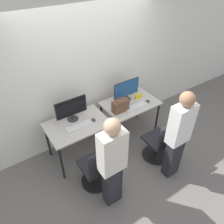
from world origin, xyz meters
TOP-DOWN VIEW (x-y plane):
  - ground_plane at (0.00, 0.00)m, footprint 20.00×20.00m
  - wall_back at (0.00, 0.84)m, footprint 12.00×0.05m
  - desk_left at (-0.56, 0.36)m, footprint 1.04×0.71m
  - monitor_left at (-0.56, 0.52)m, footprint 0.56×0.19m
  - keyboard_left at (-0.56, 0.28)m, footprint 0.45×0.14m
  - mouse_left at (-0.29, 0.28)m, footprint 0.06×0.09m
  - office_chair_left at (-0.63, -0.36)m, footprint 0.48×0.48m
  - person_left at (-0.58, -0.72)m, footprint 0.36×0.21m
  - desk_right at (0.56, 0.36)m, footprint 1.04×0.71m
  - monitor_right at (0.56, 0.49)m, footprint 0.56×0.19m
  - keyboard_right at (0.56, 0.19)m, footprint 0.45×0.14m
  - mouse_right at (0.86, 0.19)m, footprint 0.06×0.09m
  - office_chair_right at (0.59, -0.49)m, footprint 0.48×0.48m
  - person_right at (0.53, -0.86)m, footprint 0.36×0.21m
  - handbag at (0.25, 0.25)m, footprint 0.30×0.18m
  - placard_right at (0.79, 0.39)m, footprint 0.16×0.03m

SIDE VIEW (x-z plane):
  - ground_plane at x=0.00m, z-range 0.00..0.00m
  - office_chair_left at x=-0.63m, z-range -0.08..0.79m
  - office_chair_right at x=0.59m, z-range -0.08..0.79m
  - desk_left at x=-0.56m, z-range 0.29..1.05m
  - desk_right at x=0.56m, z-range 0.29..1.05m
  - keyboard_left at x=-0.56m, z-range 0.76..0.78m
  - keyboard_right at x=0.56m, z-range 0.76..0.78m
  - mouse_left at x=-0.29m, z-range 0.76..0.79m
  - mouse_right at x=0.86m, z-range 0.76..0.79m
  - placard_right at x=0.79m, z-range 0.76..0.84m
  - person_left at x=-0.58m, z-range 0.07..1.66m
  - handbag at x=0.25m, z-range 0.75..1.00m
  - person_right at x=0.53m, z-range 0.07..1.71m
  - monitor_left at x=-0.56m, z-range 0.77..1.18m
  - monitor_right at x=0.56m, z-range 0.77..1.18m
  - wall_back at x=0.00m, z-range 0.00..2.80m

